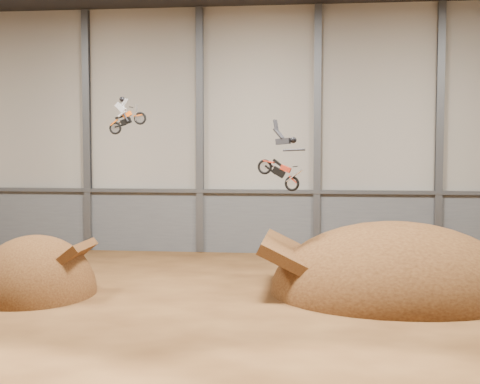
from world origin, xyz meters
name	(u,v)px	position (x,y,z in m)	size (l,w,h in m)	color
floor	(221,319)	(0.00, 0.00, 0.00)	(40.00, 40.00, 0.00)	#492A13
back_wall	(258,131)	(0.00, 15.00, 7.00)	(40.00, 0.10, 14.00)	#9D968B
lower_band_back	(258,223)	(0.00, 14.90, 1.75)	(39.80, 0.18, 3.50)	#55585D
steel_rail	(258,191)	(0.00, 14.75, 3.55)	(39.80, 0.35, 0.20)	#47494F
steel_column_1	(87,131)	(-10.00, 14.80, 7.00)	(0.40, 0.36, 13.90)	#47494F
steel_column_2	(200,131)	(-3.33, 14.80, 7.00)	(0.40, 0.36, 13.90)	#47494F
steel_column_3	(317,130)	(3.33, 14.80, 7.00)	(0.40, 0.36, 13.90)	#47494F
steel_column_4	(440,130)	(10.00, 14.80, 7.00)	(0.40, 0.36, 13.90)	#47494F
takeoff_ramp	(35,295)	(-8.17, 3.00, 0.00)	(4.93, 5.69, 4.93)	#3A200E
landing_ramp	(395,293)	(6.57, 4.97, 0.00)	(10.35, 9.16, 5.97)	#3A200E
fmx_rider_a	(130,111)	(-5.07, 6.46, 7.68)	(1.79, 0.68, 1.62)	#E85B10
fmx_rider_b	(275,154)	(1.61, 4.14, 5.77)	(2.57, 0.74, 2.21)	#B72F1B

